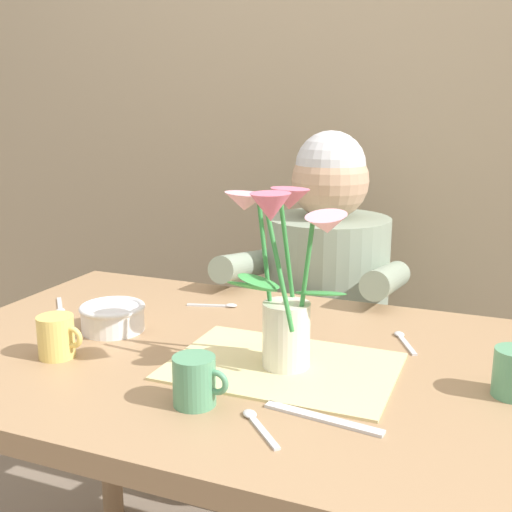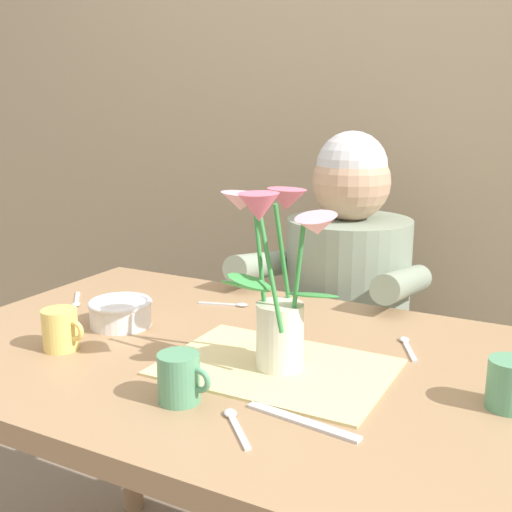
{
  "view_description": "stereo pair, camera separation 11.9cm",
  "coord_description": "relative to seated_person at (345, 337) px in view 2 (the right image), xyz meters",
  "views": [
    {
      "loc": [
        0.48,
        -1.02,
        1.2
      ],
      "look_at": [
        0.04,
        0.05,
        0.92
      ],
      "focal_mm": 43.88,
      "sensor_mm": 36.0,
      "label": 1
    },
    {
      "loc": [
        0.58,
        -0.97,
        1.2
      ],
      "look_at": [
        0.04,
        0.05,
        0.92
      ],
      "focal_mm": 43.88,
      "sensor_mm": 36.0,
      "label": 2
    }
  ],
  "objects": [
    {
      "name": "wood_panel_backdrop",
      "position": [
        -0.02,
        0.43,
        0.69
      ],
      "size": [
        4.0,
        0.1,
        2.5
      ],
      "primitive_type": "cube",
      "color": "tan",
      "rests_on": "ground_plane"
    },
    {
      "name": "dining_table",
      "position": [
        -0.02,
        -0.62,
        0.08
      ],
      "size": [
        1.2,
        0.8,
        0.74
      ],
      "color": "#9E7A56",
      "rests_on": "ground_plane"
    },
    {
      "name": "seated_person",
      "position": [
        0.0,
        0.0,
        0.0
      ],
      "size": [
        0.45,
        0.47,
        1.14
      ],
      "rotation": [
        0.0,
        0.0,
        0.07
      ],
      "color": "#4C4C56",
      "rests_on": "ground_plane"
    },
    {
      "name": "striped_placemat",
      "position": [
        0.1,
        -0.65,
        0.18
      ],
      "size": [
        0.4,
        0.28,
        0.0
      ],
      "primitive_type": "cube",
      "color": "beige",
      "rests_on": "dining_table"
    },
    {
      "name": "flower_vase",
      "position": [
        0.1,
        -0.65,
        0.34
      ],
      "size": [
        0.25,
        0.23,
        0.33
      ],
      "color": "silver",
      "rests_on": "dining_table"
    },
    {
      "name": "ceramic_bowl",
      "position": [
        -0.29,
        -0.6,
        0.21
      ],
      "size": [
        0.14,
        0.14,
        0.06
      ],
      "color": "white",
      "rests_on": "dining_table"
    },
    {
      "name": "dinner_knife",
      "position": [
        0.22,
        -0.81,
        0.18
      ],
      "size": [
        0.19,
        0.04,
        0.0
      ],
      "primitive_type": "cube",
      "rotation": [
        0.0,
        0.0,
        -0.13
      ],
      "color": "silver",
      "rests_on": "dining_table"
    },
    {
      "name": "ceramic_mug",
      "position": [
        0.02,
        -0.84,
        0.22
      ],
      "size": [
        0.09,
        0.07,
        0.08
      ],
      "color": "#569970",
      "rests_on": "dining_table"
    },
    {
      "name": "coffee_cup",
      "position": [
        -0.31,
        -0.76,
        0.22
      ],
      "size": [
        0.09,
        0.07,
        0.08
      ],
      "color": "#E5C666",
      "rests_on": "dining_table"
    },
    {
      "name": "tea_cup",
      "position": [
        0.49,
        -0.62,
        0.22
      ],
      "size": [
        0.09,
        0.07,
        0.08
      ],
      "color": "#569970",
      "rests_on": "dining_table"
    },
    {
      "name": "spoon_0",
      "position": [
        0.28,
        -0.44,
        0.18
      ],
      "size": [
        0.06,
        0.11,
        0.01
      ],
      "color": "silver",
      "rests_on": "dining_table"
    },
    {
      "name": "spoon_1",
      "position": [
        0.13,
        -0.86,
        0.18
      ],
      "size": [
        0.09,
        0.1,
        0.01
      ],
      "color": "silver",
      "rests_on": "dining_table"
    },
    {
      "name": "spoon_2",
      "position": [
        -0.15,
        -0.38,
        0.18
      ],
      "size": [
        0.12,
        0.05,
        0.01
      ],
      "color": "silver",
      "rests_on": "dining_table"
    },
    {
      "name": "spoon_3",
      "position": [
        -0.49,
        -0.53,
        0.18
      ],
      "size": [
        0.09,
        0.1,
        0.01
      ],
      "color": "silver",
      "rests_on": "dining_table"
    }
  ]
}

